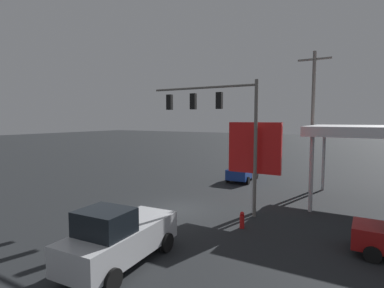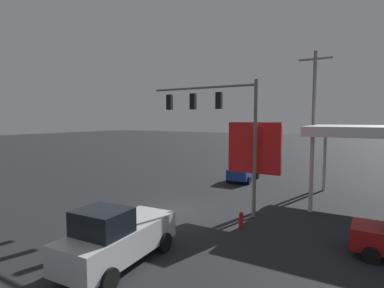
{
  "view_description": "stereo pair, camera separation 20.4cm",
  "coord_description": "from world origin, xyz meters",
  "views": [
    {
      "loc": [
        -9.98,
        15.44,
        5.66
      ],
      "look_at": [
        0.0,
        -2.0,
        3.99
      ],
      "focal_mm": 28.0,
      "sensor_mm": 36.0,
      "label": 1
    },
    {
      "loc": [
        -10.15,
        15.34,
        5.66
      ],
      "look_at": [
        0.0,
        -2.0,
        3.99
      ],
      "focal_mm": 28.0,
      "sensor_mm": 36.0,
      "label": 2
    }
  ],
  "objects": [
    {
      "name": "traffic_signal_assembly",
      "position": [
        -2.2,
        -1.16,
        5.86
      ],
      "size": [
        7.04,
        0.43,
        7.9
      ],
      "color": "slate",
      "rests_on": "ground"
    },
    {
      "name": "sedan_waiting",
      "position": [
        -0.48,
        -10.62,
        0.95
      ],
      "size": [
        2.23,
        4.48,
        1.93
      ],
      "rotation": [
        0.0,
        0.0,
        1.62
      ],
      "color": "navy",
      "rests_on": "ground"
    },
    {
      "name": "pickup_parked",
      "position": [
        -1.97,
        7.13,
        1.11
      ],
      "size": [
        2.47,
        5.3,
        2.4
      ],
      "rotation": [
        0.0,
        0.0,
        1.62
      ],
      "color": "silver",
      "rests_on": "ground"
    },
    {
      "name": "fire_hydrant",
      "position": [
        -4.71,
        1.0,
        0.44
      ],
      "size": [
        0.24,
        0.24,
        0.88
      ],
      "color": "red",
      "rests_on": "ground"
    },
    {
      "name": "utility_pole",
      "position": [
        -6.61,
        -8.99,
        5.66
      ],
      "size": [
        2.4,
        0.26,
        10.74
      ],
      "color": "slate",
      "rests_on": "ground"
    },
    {
      "name": "price_sign",
      "position": [
        -4.44,
        -1.71,
        3.82
      ],
      "size": [
        3.17,
        0.27,
        5.48
      ],
      "color": "#B7B7BC",
      "rests_on": "ground"
    },
    {
      "name": "ground_plane",
      "position": [
        0.0,
        0.0,
        0.0
      ],
      "size": [
        200.0,
        200.0,
        0.0
      ],
      "primitive_type": "plane",
      "color": "black"
    }
  ]
}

